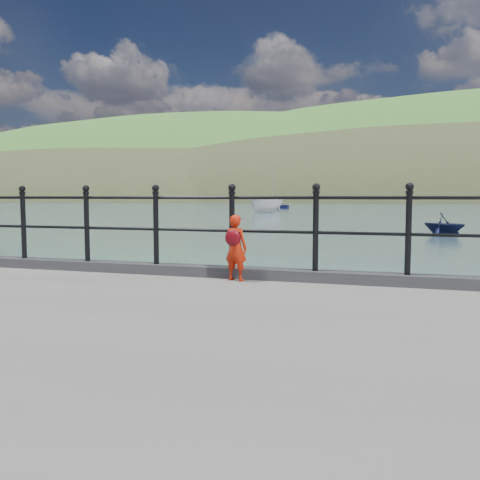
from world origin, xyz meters
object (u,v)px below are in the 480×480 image
(railing, at_px, (193,220))
(sailboat_left, at_px, (273,207))
(launch_navy, at_px, (444,224))
(child, at_px, (236,247))
(launch_white, at_px, (267,204))

(railing, bearing_deg, sailboat_left, 102.72)
(launch_navy, relative_size, sailboat_left, 0.30)
(child, xyz_separation_m, launch_navy, (4.67, 24.02, -0.83))
(child, distance_m, launch_white, 61.90)
(railing, distance_m, launch_navy, 24.40)
(launch_navy, xyz_separation_m, sailboat_left, (-24.06, 58.88, -0.30))
(railing, relative_size, sailboat_left, 2.21)
(child, bearing_deg, railing, -7.07)
(railing, bearing_deg, child, -19.45)
(railing, relative_size, child, 19.74)
(child, xyz_separation_m, launch_white, (-14.76, 60.12, -0.36))
(launch_navy, height_order, sailboat_left, sailboat_left)
(railing, bearing_deg, launch_white, 103.18)
(sailboat_left, bearing_deg, launch_navy, -65.66)
(child, height_order, launch_white, launch_white)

